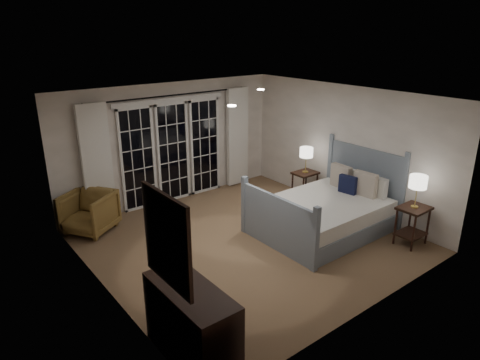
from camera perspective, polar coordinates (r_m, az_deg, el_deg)
floor at (r=7.58m, az=0.85°, el=-8.08°), size 5.00×5.00×0.00m
ceiling at (r=6.79m, az=0.95°, el=10.94°), size 5.00×5.00×0.00m
wall_left at (r=5.94m, az=-18.24°, el=-3.95°), size 0.02×5.00×2.50m
wall_right at (r=8.81m, az=13.68°, el=4.12°), size 0.02×5.00×2.50m
wall_back at (r=9.08m, az=-9.11°, el=4.89°), size 5.00×0.02×2.50m
wall_front at (r=5.52m, az=17.55°, el=-5.74°), size 5.00×0.02×2.50m
french_doors at (r=9.09m, az=-8.93°, el=3.87°), size 2.50×0.04×2.20m
curtain_rod at (r=8.80m, az=-9.14°, el=11.07°), size 3.50×0.03×0.03m
curtain_left at (r=8.36m, az=-18.54°, el=2.09°), size 0.55×0.10×2.25m
curtain_right at (r=9.89m, az=-0.35°, el=5.76°), size 0.55×0.10×2.25m
downlight_a at (r=7.75m, az=2.79°, el=11.95°), size 0.12×0.12×0.01m
downlight_b at (r=6.11m, az=-1.08°, el=9.87°), size 0.12×0.12×0.01m
bed at (r=7.98m, az=11.30°, el=-4.27°), size 2.36×1.70×1.38m
nightstand_left at (r=7.85m, az=22.02°, el=-4.93°), size 0.53×0.42×0.68m
nightstand_right at (r=9.20m, az=8.63°, el=-0.26°), size 0.50×0.40×0.65m
lamp_left at (r=7.61m, az=22.66°, el=-0.28°), size 0.29×0.29×0.56m
lamp_right at (r=9.00m, az=8.84°, el=3.62°), size 0.28×0.28×0.54m
armchair at (r=8.23m, az=-19.50°, el=-4.07°), size 1.13×1.13×0.75m
dresser at (r=5.02m, az=-6.48°, el=-18.44°), size 0.53×1.24×0.88m
mirror at (r=4.33m, az=-9.72°, el=-7.90°), size 0.05×0.85×1.00m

